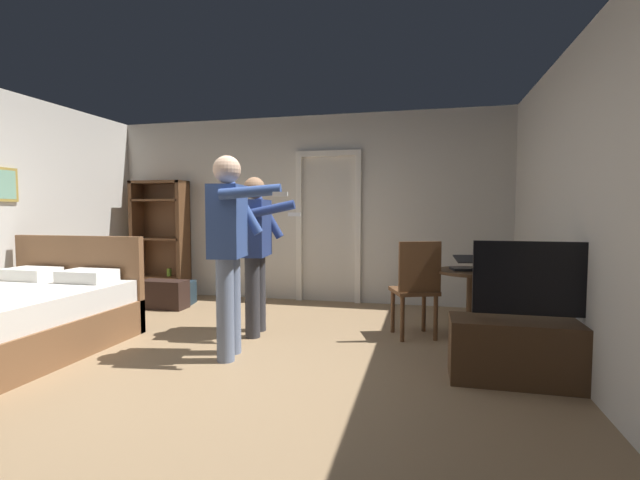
{
  "coord_description": "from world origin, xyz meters",
  "views": [
    {
      "loc": [
        1.71,
        -3.34,
        1.28
      ],
      "look_at": [
        0.79,
        0.52,
        1.02
      ],
      "focal_mm": 24.67,
      "sensor_mm": 36.0,
      "label": 1
    }
  ],
  "objects_px": {
    "bottle_on_table": "(487,260)",
    "suitcase_small": "(164,294)",
    "person_striped_shirt": "(256,244)",
    "bed": "(3,321)",
    "tv_flatscreen": "(537,345)",
    "side_table": "(471,292)",
    "laptop": "(469,265)",
    "suitcase_dark": "(177,293)",
    "person_blue_shirt": "(229,242)",
    "wooden_chair": "(416,285)",
    "bookshelf": "(161,234)"
  },
  "relations": [
    {
      "from": "suitcase_small",
      "to": "side_table",
      "type": "bearing_deg",
      "value": -8.01
    },
    {
      "from": "bottle_on_table",
      "to": "person_striped_shirt",
      "type": "height_order",
      "value": "person_striped_shirt"
    },
    {
      "from": "bookshelf",
      "to": "suitcase_dark",
      "type": "distance_m",
      "value": 1.09
    },
    {
      "from": "bed",
      "to": "person_blue_shirt",
      "type": "distance_m",
      "value": 2.17
    },
    {
      "from": "bookshelf",
      "to": "wooden_chair",
      "type": "height_order",
      "value": "bookshelf"
    },
    {
      "from": "bed",
      "to": "tv_flatscreen",
      "type": "xyz_separation_m",
      "value": [
        4.49,
        0.38,
        -0.01
      ]
    },
    {
      "from": "bed",
      "to": "tv_flatscreen",
      "type": "distance_m",
      "value": 4.5
    },
    {
      "from": "side_table",
      "to": "bottle_on_table",
      "type": "relative_size",
      "value": 2.61
    },
    {
      "from": "side_table",
      "to": "person_blue_shirt",
      "type": "bearing_deg",
      "value": -153.51
    },
    {
      "from": "tv_flatscreen",
      "to": "person_blue_shirt",
      "type": "height_order",
      "value": "person_blue_shirt"
    },
    {
      "from": "laptop",
      "to": "bottle_on_table",
      "type": "bearing_deg",
      "value": -13.17
    },
    {
      "from": "bed",
      "to": "wooden_chair",
      "type": "distance_m",
      "value": 3.85
    },
    {
      "from": "tv_flatscreen",
      "to": "person_striped_shirt",
      "type": "relative_size",
      "value": 0.76
    },
    {
      "from": "side_table",
      "to": "laptop",
      "type": "xyz_separation_m",
      "value": [
        -0.02,
        -0.04,
        0.28
      ]
    },
    {
      "from": "bed",
      "to": "bottle_on_table",
      "type": "relative_size",
      "value": 7.6
    },
    {
      "from": "person_blue_shirt",
      "to": "suitcase_small",
      "type": "relative_size",
      "value": 2.94
    },
    {
      "from": "tv_flatscreen",
      "to": "side_table",
      "type": "xyz_separation_m",
      "value": [
        -0.37,
        1.09,
        0.18
      ]
    },
    {
      "from": "bookshelf",
      "to": "wooden_chair",
      "type": "distance_m",
      "value": 4.09
    },
    {
      "from": "bed",
      "to": "bottle_on_table",
      "type": "height_order",
      "value": "bed"
    },
    {
      "from": "side_table",
      "to": "suitcase_small",
      "type": "height_order",
      "value": "side_table"
    },
    {
      "from": "bed",
      "to": "suitcase_small",
      "type": "xyz_separation_m",
      "value": [
        0.32,
        2.01,
        -0.12
      ]
    },
    {
      "from": "bed",
      "to": "laptop",
      "type": "bearing_deg",
      "value": 19.14
    },
    {
      "from": "bed",
      "to": "side_table",
      "type": "bearing_deg",
      "value": 19.57
    },
    {
      "from": "bed",
      "to": "bookshelf",
      "type": "relative_size",
      "value": 1.17
    },
    {
      "from": "person_blue_shirt",
      "to": "suitcase_small",
      "type": "xyz_separation_m",
      "value": [
        -1.69,
        1.59,
        -0.83
      ]
    },
    {
      "from": "tv_flatscreen",
      "to": "suitcase_dark",
      "type": "height_order",
      "value": "tv_flatscreen"
    },
    {
      "from": "person_striped_shirt",
      "to": "laptop",
      "type": "bearing_deg",
      "value": 7.13
    },
    {
      "from": "suitcase_dark",
      "to": "suitcase_small",
      "type": "relative_size",
      "value": 0.76
    },
    {
      "from": "suitcase_small",
      "to": "person_striped_shirt",
      "type": "bearing_deg",
      "value": -27.27
    },
    {
      "from": "bottle_on_table",
      "to": "suitcase_dark",
      "type": "height_order",
      "value": "bottle_on_table"
    },
    {
      "from": "bed",
      "to": "person_striped_shirt",
      "type": "relative_size",
      "value": 1.25
    },
    {
      "from": "bottle_on_table",
      "to": "suitcase_dark",
      "type": "distance_m",
      "value": 4.08
    },
    {
      "from": "person_blue_shirt",
      "to": "laptop",
      "type": "bearing_deg",
      "value": 25.79
    },
    {
      "from": "suitcase_dark",
      "to": "tv_flatscreen",
      "type": "bearing_deg",
      "value": -35.07
    },
    {
      "from": "wooden_chair",
      "to": "laptop",
      "type": "bearing_deg",
      "value": 5.36
    },
    {
      "from": "bed",
      "to": "person_blue_shirt",
      "type": "relative_size",
      "value": 1.16
    },
    {
      "from": "bed",
      "to": "person_blue_shirt",
      "type": "xyz_separation_m",
      "value": [
        2.01,
        0.41,
        0.72
      ]
    },
    {
      "from": "bookshelf",
      "to": "laptop",
      "type": "xyz_separation_m",
      "value": [
        4.32,
        -1.38,
        -0.19
      ]
    },
    {
      "from": "bed",
      "to": "wooden_chair",
      "type": "xyz_separation_m",
      "value": [
        3.59,
        1.37,
        0.24
      ]
    },
    {
      "from": "person_striped_shirt",
      "to": "bed",
      "type": "bearing_deg",
      "value": -149.54
    },
    {
      "from": "person_striped_shirt",
      "to": "suitcase_small",
      "type": "distance_m",
      "value": 2.0
    },
    {
      "from": "bookshelf",
      "to": "person_striped_shirt",
      "type": "relative_size",
      "value": 1.06
    },
    {
      "from": "suitcase_dark",
      "to": "suitcase_small",
      "type": "distance_m",
      "value": 0.29
    },
    {
      "from": "bottle_on_table",
      "to": "suitcase_small",
      "type": "relative_size",
      "value": 0.45
    },
    {
      "from": "suitcase_dark",
      "to": "person_blue_shirt",
      "type": "bearing_deg",
      "value": -58.59
    },
    {
      "from": "person_striped_shirt",
      "to": "suitcase_small",
      "type": "xyz_separation_m",
      "value": [
        -1.65,
        0.85,
        -0.76
      ]
    },
    {
      "from": "wooden_chair",
      "to": "side_table",
      "type": "bearing_deg",
      "value": 9.65
    },
    {
      "from": "wooden_chair",
      "to": "person_striped_shirt",
      "type": "xyz_separation_m",
      "value": [
        -1.63,
        -0.22,
        0.4
      ]
    },
    {
      "from": "side_table",
      "to": "bottle_on_table",
      "type": "height_order",
      "value": "bottle_on_table"
    },
    {
      "from": "person_blue_shirt",
      "to": "suitcase_dark",
      "type": "bearing_deg",
      "value": 131.72
    }
  ]
}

